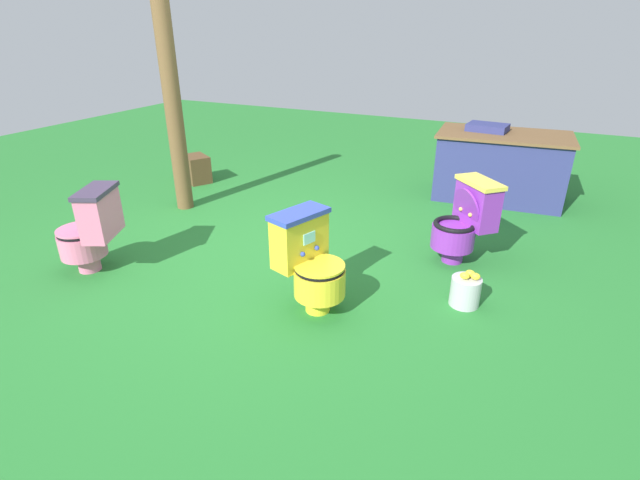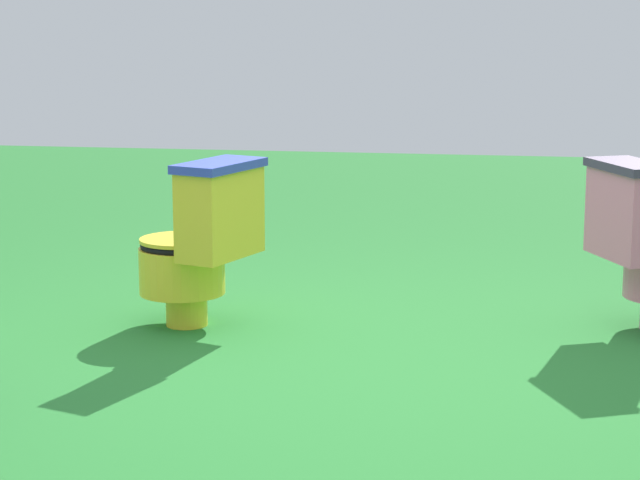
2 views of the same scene
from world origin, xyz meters
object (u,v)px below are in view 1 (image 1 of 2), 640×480
toilet_purple (464,221)px  lemon_bucket (465,291)px  toilet_yellow (311,262)px  toilet_pink (90,230)px  vendor_table (500,166)px  small_crate (197,169)px  wooden_post (173,108)px

toilet_purple → lemon_bucket: size_ratio=2.63×
toilet_yellow → lemon_bucket: 1.17m
toilet_yellow → toilet_purple: bearing=164.3°
toilet_pink → vendor_table: size_ratio=0.48×
vendor_table → small_crate: (-3.63, -1.04, -0.22)m
vendor_table → toilet_yellow: bearing=-106.8°
small_crate → lemon_bucket: small_crate is taller
wooden_post → small_crate: (-0.48, 0.81, -0.93)m
toilet_yellow → small_crate: (-2.69, 2.06, -0.20)m
toilet_yellow → small_crate: bearing=-108.6°
toilet_pink → toilet_purple: bearing=-85.7°
wooden_post → small_crate: bearing=120.3°
toilet_pink → small_crate: size_ratio=1.97×
toilet_pink → toilet_purple: (2.74, 1.51, 0.00)m
wooden_post → toilet_purple: bearing=0.0°
toilet_pink → wooden_post: bearing=-12.4°
toilet_purple → lemon_bucket: (0.17, -0.73, -0.26)m
wooden_post → lemon_bucket: size_ratio=8.02×
toilet_yellow → vendor_table: size_ratio=0.48×
toilet_pink → small_crate: (-0.80, 2.33, -0.20)m
wooden_post → toilet_yellow: bearing=-29.3°
toilet_yellow → wooden_post: 2.65m
lemon_bucket → toilet_pink: bearing=-164.9°
wooden_post → small_crate: 1.33m
toilet_pink → small_crate: 2.47m
small_crate → lemon_bucket: size_ratio=1.33×
toilet_pink → wooden_post: size_ratio=0.33×
wooden_post → lemon_bucket: 3.46m
toilet_pink → small_crate: toilet_pink is taller
toilet_yellow → lemon_bucket: bearing=135.5°
toilet_pink → toilet_yellow: bearing=-106.4°
vendor_table → wooden_post: size_ratio=0.69×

